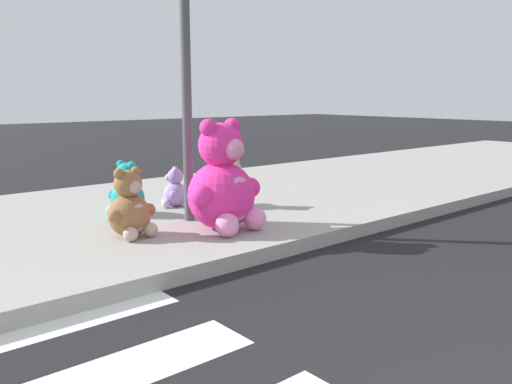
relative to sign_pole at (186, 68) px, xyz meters
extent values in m
cube|color=#9E9B93|center=(-1.00, 0.80, -1.77)|extent=(28.00, 4.40, 0.15)
cylinder|color=#4C4C51|center=(0.00, 0.00, -0.10)|extent=(0.11, 0.11, 3.20)
sphere|color=#F22D93|center=(0.05, -0.55, -1.34)|extent=(0.72, 0.72, 0.72)
ellipsoid|color=pink|center=(0.07, -0.81, -1.34)|extent=(0.41, 0.19, 0.47)
sphere|color=#F22D93|center=(0.05, -0.55, -0.80)|extent=(0.47, 0.47, 0.47)
sphere|color=pink|center=(0.07, -0.75, -0.83)|extent=(0.22, 0.22, 0.22)
sphere|color=#F22D93|center=(0.22, -0.53, -0.61)|extent=(0.18, 0.18, 0.18)
sphere|color=#F22D93|center=(0.40, -0.61, -1.28)|extent=(0.22, 0.22, 0.22)
sphere|color=pink|center=(0.27, -0.84, -1.57)|extent=(0.25, 0.25, 0.25)
sphere|color=#F22D93|center=(-0.11, -0.56, -0.61)|extent=(0.18, 0.18, 0.18)
sphere|color=#F22D93|center=(-0.28, -0.67, -1.28)|extent=(0.22, 0.22, 0.22)
sphere|color=pink|center=(-0.12, -0.87, -1.57)|extent=(0.25, 0.25, 0.25)
sphere|color=tan|center=(0.83, 0.27, -1.51)|extent=(0.38, 0.38, 0.38)
ellipsoid|color=beige|center=(0.79, 0.40, -1.51)|extent=(0.22, 0.14, 0.24)
sphere|color=tan|center=(0.83, 0.27, -1.23)|extent=(0.25, 0.25, 0.25)
sphere|color=beige|center=(0.80, 0.37, -1.24)|extent=(0.11, 0.11, 0.11)
sphere|color=tan|center=(0.75, 0.25, -1.13)|extent=(0.09, 0.09, 0.09)
sphere|color=tan|center=(0.65, 0.26, -1.48)|extent=(0.12, 0.12, 0.12)
sphere|color=beige|center=(0.68, 0.39, -1.63)|extent=(0.13, 0.13, 0.13)
sphere|color=tan|center=(0.91, 0.30, -1.13)|extent=(0.09, 0.09, 0.09)
sphere|color=tan|center=(0.99, 0.37, -1.48)|extent=(0.12, 0.12, 0.12)
sphere|color=beige|center=(0.88, 0.46, -1.63)|extent=(0.13, 0.13, 0.13)
sphere|color=teal|center=(-0.41, 0.70, -1.50)|extent=(0.40, 0.40, 0.40)
ellipsoid|color=#7BBFBC|center=(-0.55, 0.66, -1.50)|extent=(0.15, 0.23, 0.26)
sphere|color=teal|center=(-0.41, 0.70, -1.20)|extent=(0.26, 0.26, 0.26)
sphere|color=#7BBFBC|center=(-0.52, 0.67, -1.22)|extent=(0.12, 0.12, 0.12)
sphere|color=teal|center=(-0.38, 0.61, -1.10)|extent=(0.10, 0.10, 0.10)
sphere|color=teal|center=(-0.40, 0.51, -1.47)|extent=(0.12, 0.12, 0.12)
sphere|color=#7BBFBC|center=(-0.54, 0.55, -1.63)|extent=(0.14, 0.14, 0.14)
sphere|color=teal|center=(-0.44, 0.79, -1.10)|extent=(0.10, 0.10, 0.10)
sphere|color=teal|center=(-0.51, 0.87, -1.47)|extent=(0.12, 0.12, 0.12)
sphere|color=#7BBFBC|center=(-0.60, 0.75, -1.63)|extent=(0.14, 0.14, 0.14)
sphere|color=olive|center=(-0.84, -0.20, -1.48)|extent=(0.43, 0.43, 0.43)
ellipsoid|color=tan|center=(-0.82, -0.35, -1.48)|extent=(0.25, 0.13, 0.28)
sphere|color=olive|center=(-0.84, -0.20, -1.16)|extent=(0.28, 0.28, 0.28)
sphere|color=tan|center=(-0.83, -0.31, -1.18)|extent=(0.13, 0.13, 0.13)
sphere|color=olive|center=(-0.74, -0.18, -1.05)|extent=(0.11, 0.11, 0.11)
sphere|color=olive|center=(-0.63, -0.22, -1.45)|extent=(0.13, 0.13, 0.13)
sphere|color=tan|center=(-0.70, -0.36, -1.62)|extent=(0.15, 0.15, 0.15)
sphere|color=olive|center=(-0.94, -0.21, -1.05)|extent=(0.11, 0.11, 0.11)
sphere|color=olive|center=(-1.04, -0.28, -1.45)|extent=(0.13, 0.13, 0.13)
sphere|color=tan|center=(-0.93, -0.39, -1.62)|extent=(0.15, 0.15, 0.15)
sphere|color=#B28CD8|center=(0.28, 0.75, -1.54)|extent=(0.31, 0.31, 0.31)
ellipsoid|color=silver|center=(0.19, 0.81, -1.54)|extent=(0.14, 0.18, 0.20)
sphere|color=#B28CD8|center=(0.28, 0.75, -1.31)|extent=(0.20, 0.20, 0.20)
sphere|color=silver|center=(0.21, 0.79, -1.32)|extent=(0.09, 0.09, 0.09)
sphere|color=#B28CD8|center=(0.25, 0.69, -1.23)|extent=(0.08, 0.08, 0.08)
sphere|color=#B28CD8|center=(0.18, 0.64, -1.52)|extent=(0.10, 0.10, 0.10)
sphere|color=silver|center=(0.13, 0.74, -1.64)|extent=(0.11, 0.11, 0.11)
sphere|color=#B28CD8|center=(0.32, 0.82, -1.23)|extent=(0.08, 0.08, 0.08)
sphere|color=#B28CD8|center=(0.32, 0.90, -1.52)|extent=(0.10, 0.10, 0.10)
sphere|color=silver|center=(0.21, 0.89, -1.64)|extent=(0.11, 0.11, 0.11)
camera|label=1|loc=(-3.19, -4.96, -0.29)|focal=36.88mm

